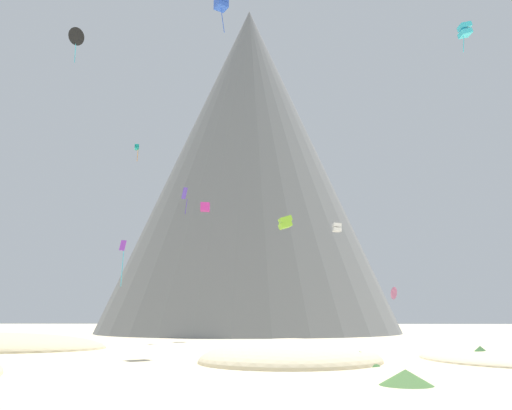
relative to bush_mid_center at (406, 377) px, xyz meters
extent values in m
plane|color=beige|center=(-12.23, 3.90, -0.33)|extent=(400.00, 400.00, 0.00)
ellipsoid|color=beige|center=(9.39, 13.33, -0.33)|extent=(12.35, 15.12, 1.60)
ellipsoid|color=beige|center=(-4.79, 11.53, -0.33)|extent=(16.52, 16.90, 2.94)
cone|color=#477238|center=(0.00, 0.00, 0.00)|extent=(3.19, 3.19, 0.66)
cone|color=#386633|center=(-0.65, 8.94, 0.09)|extent=(3.35, 3.35, 0.85)
cone|color=#386633|center=(7.59, 11.90, 0.18)|extent=(2.96, 2.96, 1.03)
cone|color=slate|center=(-11.89, 74.84, 33.52)|extent=(65.23, 65.23, 67.70)
cone|color=slate|center=(-17.43, 72.11, 14.58)|extent=(52.82, 52.82, 29.83)
cone|color=black|center=(-30.47, 32.17, 36.42)|extent=(1.92, 2.30, 2.16)
cylinder|color=#33BCDB|center=(-30.38, 32.17, 34.14)|extent=(0.13, 0.30, 2.37)
cube|color=#5138B2|center=(-17.94, 40.36, 18.30)|extent=(0.78, 1.03, 1.53)
cylinder|color=#5138B2|center=(-17.67, 40.36, 16.54)|extent=(0.31, 0.13, 2.00)
cone|color=pink|center=(10.26, 49.15, 5.78)|extent=(1.01, 1.82, 1.77)
cube|color=blue|center=(-11.88, 27.67, 36.91)|extent=(1.79, 1.79, 0.60)
cube|color=blue|center=(-11.88, 27.67, 37.53)|extent=(1.79, 1.79, 0.60)
cylinder|color=blue|center=(-11.69, 27.67, 35.09)|extent=(0.50, 0.18, 3.04)
cube|color=white|center=(2.09, 44.62, 14.02)|extent=(1.24, 1.21, 0.58)
cube|color=white|center=(2.09, 44.62, 14.63)|extent=(1.24, 1.21, 0.58)
cube|color=#D1339E|center=(-15.87, 44.70, 17.08)|extent=(1.36, 1.35, 0.58)
cube|color=#D1339E|center=(-15.87, 44.70, 17.65)|extent=(1.36, 1.35, 0.58)
cube|color=purple|center=(-24.82, 37.59, 11.12)|extent=(0.96, 0.44, 1.38)
cylinder|color=#33BCDB|center=(-24.73, 37.59, 8.31)|extent=(0.20, 0.10, 4.34)
cube|color=#33BCDB|center=(15.57, 29.52, 33.74)|extent=(1.43, 1.35, 0.80)
cube|color=#33BCDB|center=(15.57, 29.52, 34.58)|extent=(1.43, 1.35, 0.80)
cylinder|color=#33BCDB|center=(15.29, 29.52, 32.50)|extent=(0.18, 0.37, 1.95)
cube|color=#8CD133|center=(-4.96, 23.30, 10.88)|extent=(1.39, 1.31, 0.80)
cube|color=#8CD133|center=(-4.96, 23.30, 11.38)|extent=(1.39, 1.31, 0.80)
cube|color=teal|center=(-30.89, 61.09, 31.78)|extent=(0.94, 0.99, 0.53)
cube|color=teal|center=(-30.89, 61.09, 32.22)|extent=(0.94, 0.99, 0.53)
cylinder|color=orange|center=(-30.68, 61.09, 30.51)|extent=(0.27, 0.38, 2.18)
camera|label=1|loc=(-5.22, -23.17, 2.52)|focal=35.60mm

